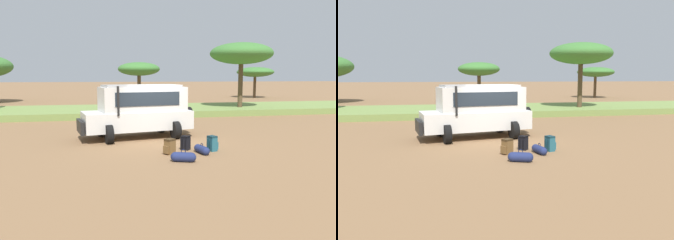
{
  "view_description": "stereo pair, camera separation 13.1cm",
  "coord_description": "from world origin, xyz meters",
  "views": [
    {
      "loc": [
        -2.4,
        -14.11,
        2.82
      ],
      "look_at": [
        0.31,
        -0.75,
        1.0
      ],
      "focal_mm": 35.0,
      "sensor_mm": 36.0,
      "label": 1
    },
    {
      "loc": [
        -2.27,
        -14.13,
        2.82
      ],
      "look_at": [
        0.31,
        -0.75,
        1.0
      ],
      "focal_mm": 35.0,
      "sensor_mm": 36.0,
      "label": 2
    }
  ],
  "objects": [
    {
      "name": "ground_plane",
      "position": [
        0.0,
        0.0,
        0.0
      ],
      "size": [
        320.0,
        320.0,
        0.0
      ],
      "primitive_type": "plane",
      "color": "olive"
    },
    {
      "name": "grass_bank",
      "position": [
        0.0,
        10.96,
        0.22
      ],
      "size": [
        120.0,
        7.0,
        0.44
      ],
      "color": "olive",
      "rests_on": "ground_plane"
    },
    {
      "name": "safari_vehicle",
      "position": [
        -0.71,
        0.9,
        1.29
      ],
      "size": [
        5.47,
        3.28,
        2.44
      ],
      "color": "silver",
      "rests_on": "ground_plane"
    },
    {
      "name": "backpack_beside_front_wheel",
      "position": [
        1.68,
        -2.46,
        0.28
      ],
      "size": [
        0.43,
        0.41,
        0.58
      ],
      "color": "#235B6B",
      "rests_on": "ground_plane"
    },
    {
      "name": "backpack_cluster_center",
      "position": [
        -0.02,
        -2.65,
        0.27
      ],
      "size": [
        0.48,
        0.44,
        0.56
      ],
      "color": "brown",
      "rests_on": "ground_plane"
    },
    {
      "name": "backpack_near_rear_wheel",
      "position": [
        0.74,
        -2.07,
        0.26
      ],
      "size": [
        0.44,
        0.44,
        0.55
      ],
      "color": "black",
      "rests_on": "ground_plane"
    },
    {
      "name": "duffel_bag_low_black_case",
      "position": [
        1.16,
        -2.8,
        0.15
      ],
      "size": [
        0.41,
        0.88,
        0.4
      ],
      "color": "navy",
      "rests_on": "ground_plane"
    },
    {
      "name": "duffel_bag_soft_canvas",
      "position": [
        0.21,
        -3.81,
        0.16
      ],
      "size": [
        0.83,
        0.5,
        0.43
      ],
      "color": "navy",
      "rests_on": "ground_plane"
    },
    {
      "name": "acacia_tree_centre_back",
      "position": [
        1.6,
        21.35,
        3.58
      ],
      "size": [
        4.51,
        3.93,
        4.34
      ],
      "color": "brown",
      "rests_on": "ground_plane"
    },
    {
      "name": "acacia_tree_right_mid",
      "position": [
        8.18,
        9.79,
        4.53
      ],
      "size": [
        4.82,
        4.69,
        5.39
      ],
      "color": "brown",
      "rests_on": "ground_plane"
    },
    {
      "name": "acacia_tree_far_right",
      "position": [
        17.56,
        26.4,
        3.38
      ],
      "size": [
        4.73,
        5.2,
        4.04
      ],
      "color": "brown",
      "rests_on": "ground_plane"
    }
  ]
}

